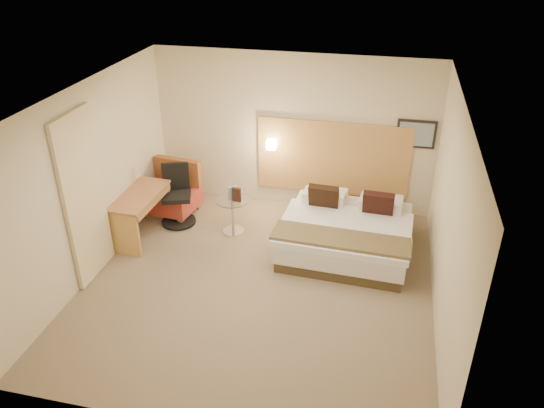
% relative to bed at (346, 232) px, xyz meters
% --- Properties ---
extents(floor, '(4.80, 5.00, 0.02)m').
position_rel_bed_xyz_m(floor, '(-1.11, -1.18, -0.32)').
color(floor, '#7D6B54').
rests_on(floor, ground).
extents(ceiling, '(4.80, 5.00, 0.02)m').
position_rel_bed_xyz_m(ceiling, '(-1.11, -1.18, 2.40)').
color(ceiling, white).
rests_on(ceiling, floor).
extents(wall_back, '(4.80, 0.02, 2.70)m').
position_rel_bed_xyz_m(wall_back, '(-1.11, 1.33, 1.04)').
color(wall_back, beige).
rests_on(wall_back, floor).
extents(wall_front, '(4.80, 0.02, 2.70)m').
position_rel_bed_xyz_m(wall_front, '(-1.11, -3.69, 1.04)').
color(wall_front, beige).
rests_on(wall_front, floor).
extents(wall_left, '(0.02, 5.00, 2.70)m').
position_rel_bed_xyz_m(wall_left, '(-3.52, -1.18, 1.04)').
color(wall_left, beige).
rests_on(wall_left, floor).
extents(wall_right, '(0.02, 5.00, 2.70)m').
position_rel_bed_xyz_m(wall_right, '(1.30, -1.18, 1.04)').
color(wall_right, beige).
rests_on(wall_right, floor).
extents(headboard_panel, '(2.60, 0.04, 1.30)m').
position_rel_bed_xyz_m(headboard_panel, '(-0.41, 1.29, 0.64)').
color(headboard_panel, tan).
rests_on(headboard_panel, wall_back).
extents(art_frame, '(0.62, 0.03, 0.47)m').
position_rel_bed_xyz_m(art_frame, '(0.91, 1.30, 1.19)').
color(art_frame, black).
rests_on(art_frame, wall_back).
extents(art_canvas, '(0.54, 0.01, 0.39)m').
position_rel_bed_xyz_m(art_canvas, '(0.91, 1.28, 1.19)').
color(art_canvas, '#758DA2').
rests_on(art_canvas, wall_back).
extents(lamp_arm, '(0.02, 0.12, 0.02)m').
position_rel_bed_xyz_m(lamp_arm, '(-1.46, 1.24, 0.84)').
color(lamp_arm, silver).
rests_on(lamp_arm, wall_back).
extents(lamp_shade, '(0.15, 0.15, 0.15)m').
position_rel_bed_xyz_m(lamp_shade, '(-1.46, 1.18, 0.84)').
color(lamp_shade, '#FFEDC6').
rests_on(lamp_shade, wall_back).
extents(curtain, '(0.06, 0.90, 2.42)m').
position_rel_bed_xyz_m(curtain, '(-3.47, -1.43, 0.91)').
color(curtain, beige).
rests_on(curtain, wall_left).
extents(bottle_a, '(0.07, 0.07, 0.21)m').
position_rel_bed_xyz_m(bottle_a, '(-1.90, 0.14, 0.39)').
color(bottle_a, '#85A8CE').
rests_on(bottle_a, side_table).
extents(bottle_b, '(0.07, 0.07, 0.21)m').
position_rel_bed_xyz_m(bottle_b, '(-1.83, 0.20, 0.39)').
color(bottle_b, '#8BB5D8').
rests_on(bottle_b, side_table).
extents(menu_folder, '(0.14, 0.07, 0.23)m').
position_rel_bed_xyz_m(menu_folder, '(-1.77, 0.08, 0.40)').
color(menu_folder, '#341A15').
rests_on(menu_folder, side_table).
extents(bed, '(2.01, 1.97, 0.94)m').
position_rel_bed_xyz_m(bed, '(0.00, 0.00, 0.00)').
color(bed, '#433621').
rests_on(bed, floor).
extents(lounge_chair, '(0.95, 0.85, 0.90)m').
position_rel_bed_xyz_m(lounge_chair, '(-3.07, 0.55, 0.05)').
color(lounge_chair, '#9D6D4A').
rests_on(lounge_chair, floor).
extents(side_table, '(0.59, 0.59, 0.59)m').
position_rel_bed_xyz_m(side_table, '(-1.86, 0.11, 0.02)').
color(side_table, white).
rests_on(side_table, floor).
extents(desk, '(0.59, 1.23, 0.76)m').
position_rel_bed_xyz_m(desk, '(-3.22, -0.35, 0.29)').
color(desk, '#AD6B43').
rests_on(desk, floor).
extents(desk_chair, '(0.73, 0.73, 1.01)m').
position_rel_bed_xyz_m(desk_chair, '(-2.85, 0.21, 0.11)').
color(desk_chair, black).
rests_on(desk_chair, floor).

